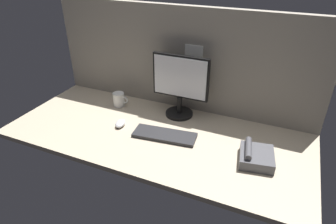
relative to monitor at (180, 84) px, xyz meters
The scene contains 7 objects.
ground_plane 34.73cm from the monitor, 100.11° to the right, with size 180.00×80.00×3.00cm, color tan.
cubicle_wall_back 17.60cm from the monitor, 109.82° to the left, with size 180.00×5.50×67.48cm.
monitor is the anchor object (origin of this frame).
keyboard 35.21cm from the monitor, 86.43° to the right, with size 37.00×13.00×2.00cm, color #262628.
mouse 44.98cm from the monitor, 135.11° to the right, with size 5.60×9.60×3.40cm, color silver.
mug_ceramic_white 46.79cm from the monitor, behind, with size 11.36×7.92×9.69cm.
desk_phone 64.86cm from the monitor, 28.94° to the right, with size 19.98×21.61×8.80cm.
Camera 1 is at (65.38, -133.05, 97.62)cm, focal length 31.29 mm.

